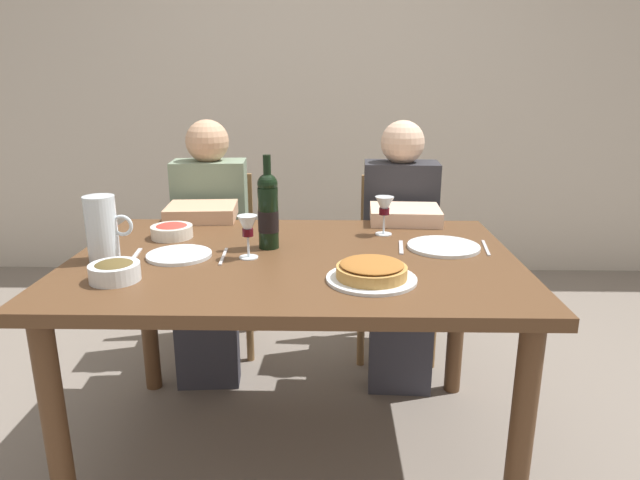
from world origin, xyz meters
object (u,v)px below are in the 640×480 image
object	(u,v)px
baked_tart	(372,272)
dinner_plate_right_setting	(179,255)
olive_bowl	(115,270)
wine_glass_left_diner	(384,208)
dinner_plate_left_setting	(443,247)
chair_right	(396,252)
dining_table	(294,281)
diner_right	(400,243)
wine_bottle	(268,211)
salad_bowl	(172,230)
diner_left	(209,240)
wine_glass_right_diner	(248,228)
water_pitcher	(102,232)
chair_left	(217,250)

from	to	relation	value
baked_tart	dinner_plate_right_setting	distance (m)	0.67
baked_tart	olive_bowl	distance (m)	0.76
wine_glass_left_diner	dinner_plate_left_setting	xyz separation A→B (m)	(0.20, -0.18, -0.10)
baked_tart	chair_right	bearing A→B (deg)	79.45
dining_table	diner_right	bearing A→B (deg)	55.54
wine_bottle	dinner_plate_left_setting	distance (m)	0.63
salad_bowl	dinner_plate_right_setting	world-z (taller)	salad_bowl
salad_bowl	diner_left	world-z (taller)	diner_left
wine_glass_left_diner	wine_glass_right_diner	bearing A→B (deg)	-147.97
wine_bottle	water_pitcher	xyz separation A→B (m)	(-0.53, -0.15, -0.04)
dinner_plate_right_setting	diner_left	world-z (taller)	diner_left
dinner_plate_right_setting	dining_table	bearing A→B (deg)	2.29
chair_right	olive_bowl	bearing A→B (deg)	52.21
dining_table	dinner_plate_right_setting	bearing A→B (deg)	-177.71
chair_left	diner_left	size ratio (longest dim) A/B	0.75
water_pitcher	chair_right	world-z (taller)	water_pitcher
wine_glass_left_diner	dinner_plate_left_setting	world-z (taller)	wine_glass_left_diner
wine_glass_left_diner	chair_left	xyz separation A→B (m)	(-0.78, 0.64, -0.37)
dining_table	dinner_plate_right_setting	size ratio (longest dim) A/B	6.89
diner_left	dinner_plate_right_setting	bearing A→B (deg)	90.09
olive_bowl	wine_glass_left_diner	xyz separation A→B (m)	(0.85, 0.53, 0.07)
dinner_plate_right_setting	chair_left	world-z (taller)	chair_left
dinner_plate_left_setting	chair_left	world-z (taller)	chair_left
water_pitcher	wine_glass_left_diner	world-z (taller)	water_pitcher
chair_right	dinner_plate_right_setting	bearing A→B (deg)	49.75
diner_left	water_pitcher	bearing A→B (deg)	71.79
wine_glass_right_diner	diner_left	bearing A→B (deg)	112.48
baked_tart	dinner_plate_left_setting	size ratio (longest dim) A/B	1.06
dining_table	olive_bowl	xyz separation A→B (m)	(-0.52, -0.25, 0.12)
dinner_plate_left_setting	chair_left	distance (m)	1.30
dinner_plate_left_setting	chair_right	bearing A→B (deg)	95.17
wine_bottle	salad_bowl	bearing A→B (deg)	162.25
wine_bottle	chair_left	bearing A→B (deg)	113.81
olive_bowl	dinner_plate_right_setting	bearing A→B (deg)	60.79
dinner_plate_left_setting	chair_right	distance (m)	0.83
chair_left	wine_glass_right_diner	bearing A→B (deg)	103.73
olive_bowl	chair_left	distance (m)	1.20
diner_left	wine_bottle	bearing A→B (deg)	116.46
wine_glass_right_diner	diner_right	bearing A→B (deg)	48.38
chair_left	dinner_plate_left_setting	bearing A→B (deg)	136.04
dining_table	dinner_plate_left_setting	distance (m)	0.54
olive_bowl	dinner_plate_right_setting	size ratio (longest dim) A/B	0.68
salad_bowl	wine_glass_left_diner	size ratio (longest dim) A/B	1.05
water_pitcher	chair_right	xyz separation A→B (m)	(1.08, 0.94, -0.36)
wine_bottle	olive_bowl	bearing A→B (deg)	-140.86
wine_bottle	chair_right	distance (m)	1.04
dinner_plate_right_setting	chair_left	distance (m)	0.97
baked_tart	wine_glass_left_diner	xyz separation A→B (m)	(0.08, 0.51, 0.08)
diner_left	wine_glass_left_diner	bearing A→B (deg)	148.24
dining_table	chair_right	bearing A→B (deg)	62.80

